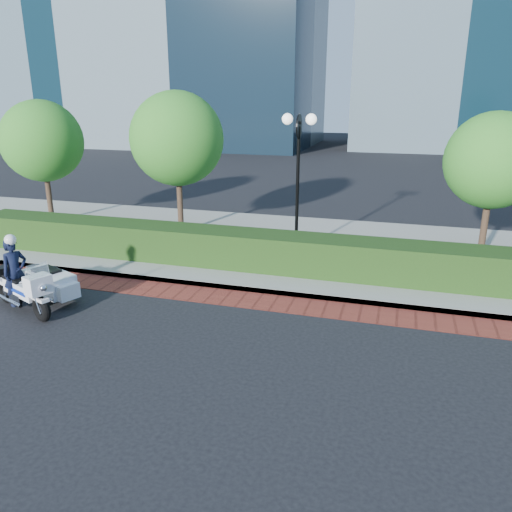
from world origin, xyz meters
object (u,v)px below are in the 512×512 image
(tree_b, at_px, (177,139))
(tree_c, at_px, (494,161))
(tree_a, at_px, (42,141))
(police_motorcycle, at_px, (33,282))
(lamppost, at_px, (298,162))

(tree_b, bearing_deg, tree_c, -0.00)
(tree_a, xyz_separation_m, police_motorcycle, (4.78, -6.81, -2.59))
(tree_a, distance_m, tree_c, 15.50)
(lamppost, distance_m, tree_c, 5.65)
(tree_b, xyz_separation_m, police_motorcycle, (-0.72, -6.81, -2.80))
(tree_b, bearing_deg, tree_a, 180.00)
(police_motorcycle, bearing_deg, tree_b, 106.70)
(lamppost, relative_size, tree_a, 0.92)
(lamppost, distance_m, police_motorcycle, 7.94)
(tree_c, bearing_deg, lamppost, -166.70)
(tree_a, distance_m, police_motorcycle, 8.71)
(lamppost, bearing_deg, police_motorcycle, -133.47)
(tree_b, bearing_deg, lamppost, -16.11)
(tree_a, bearing_deg, police_motorcycle, -54.93)
(tree_a, relative_size, tree_c, 1.06)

